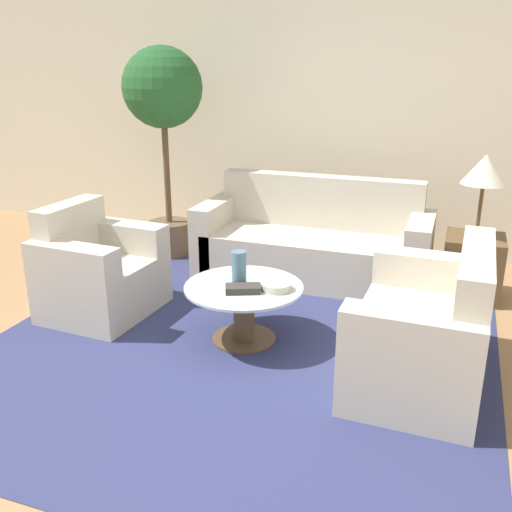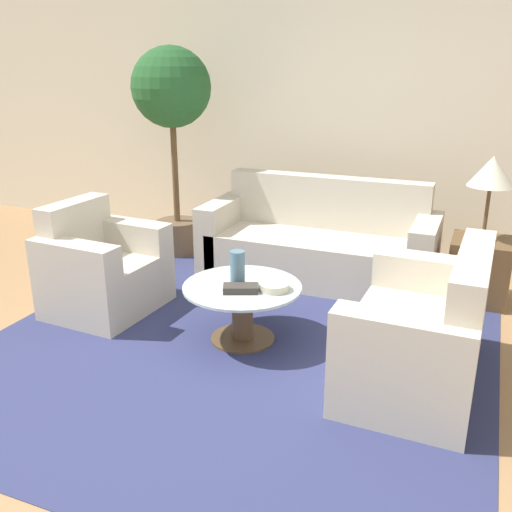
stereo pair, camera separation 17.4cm
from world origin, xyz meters
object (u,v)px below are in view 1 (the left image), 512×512
at_px(table_lamp, 485,172).
at_px(book_stack, 243,289).
at_px(sofa_main, 314,245).
at_px(coffee_table, 244,305).
at_px(loveseat, 429,336).
at_px(armchair, 97,275).
at_px(potted_plant, 163,108).
at_px(vase, 239,269).
at_px(bowl, 276,286).

height_order(table_lamp, book_stack, table_lamp).
xyz_separation_m(sofa_main, coffee_table, (-0.14, -1.40, -0.02)).
distance_m(loveseat, book_stack, 1.22).
distance_m(loveseat, table_lamp, 1.69).
relative_size(armchair, loveseat, 0.71).
bearing_deg(potted_plant, table_lamp, -2.87).
bearing_deg(vase, armchair, 176.08).
xyz_separation_m(table_lamp, vase, (-1.53, -1.39, -0.52)).
xyz_separation_m(coffee_table, book_stack, (0.04, -0.11, 0.17)).
xyz_separation_m(potted_plant, vase, (1.36, -1.54, -0.92)).
bearing_deg(potted_plant, bowl, -43.19).
xyz_separation_m(armchair, vase, (1.22, -0.08, 0.24)).
relative_size(coffee_table, vase, 3.34).
distance_m(table_lamp, vase, 2.13).
relative_size(sofa_main, book_stack, 7.85).
xyz_separation_m(sofa_main, vase, (-0.17, -1.40, 0.25)).
height_order(coffee_table, potted_plant, potted_plant).
xyz_separation_m(armchair, book_stack, (1.29, -0.19, 0.14)).
bearing_deg(potted_plant, armchair, -84.52).
relative_size(sofa_main, loveseat, 1.64).
height_order(armchair, table_lamp, table_lamp).
xyz_separation_m(sofa_main, armchair, (-1.40, -1.32, 0.01)).
bearing_deg(coffee_table, table_lamp, 42.85).
relative_size(sofa_main, vase, 8.30).
bearing_deg(sofa_main, loveseat, -53.47).
height_order(vase, book_stack, vase).
bearing_deg(potted_plant, sofa_main, -4.99).
distance_m(coffee_table, book_stack, 0.20).
bearing_deg(book_stack, sofa_main, 62.98).
relative_size(armchair, bowl, 4.36).
bearing_deg(bowl, potted_plant, 136.81).
bearing_deg(coffee_table, sofa_main, 84.27).
bearing_deg(book_stack, coffee_table, 85.30).
distance_m(potted_plant, bowl, 2.45).
height_order(coffee_table, book_stack, book_stack).
bearing_deg(armchair, book_stack, -94.84).
relative_size(potted_plant, vase, 8.16).
height_order(coffee_table, bowl, bowl).
height_order(armchair, potted_plant, potted_plant).
distance_m(potted_plant, vase, 2.25).
bearing_deg(book_stack, potted_plant, 108.06).
relative_size(loveseat, coffee_table, 1.52).
bearing_deg(armchair, potted_plant, 8.87).
height_order(loveseat, potted_plant, potted_plant).
relative_size(coffee_table, table_lamp, 1.23).
relative_size(coffee_table, bowl, 4.07).
bearing_deg(potted_plant, loveseat, -31.67).
distance_m(coffee_table, vase, 0.27).
bearing_deg(loveseat, sofa_main, -141.86).
bearing_deg(armchair, vase, -90.54).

